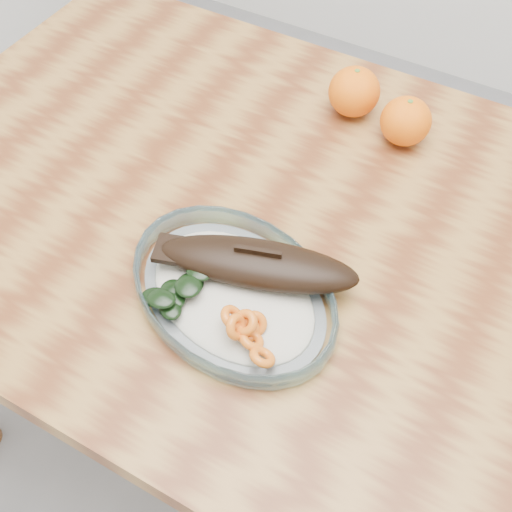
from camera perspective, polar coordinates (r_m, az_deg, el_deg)
name	(u,v)px	position (r m, az deg, el deg)	size (l,w,h in m)	color
ground	(263,424)	(1.56, 0.65, -14.71)	(3.00, 3.00, 0.00)	slate
dining_table	(267,255)	(0.99, 0.99, 0.10)	(1.20, 0.80, 0.75)	#613017
plated_meal	(234,288)	(0.81, -1.94, -2.88)	(0.67, 0.67, 0.08)	white
orange_left	(354,92)	(1.06, 8.72, 14.24)	(0.08, 0.08, 0.08)	#F34B04
orange_right	(406,121)	(1.02, 13.16, 11.60)	(0.08, 0.08, 0.08)	#F34B04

